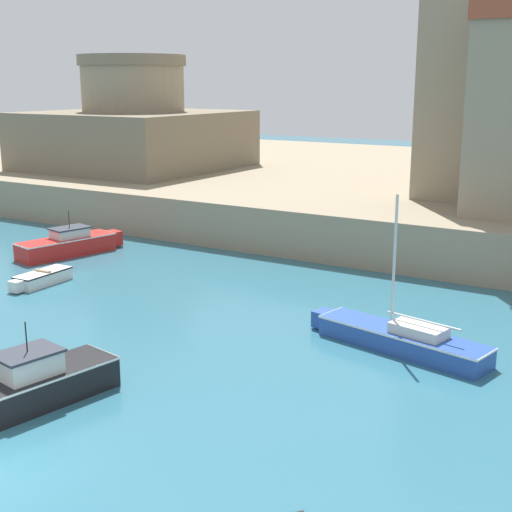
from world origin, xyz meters
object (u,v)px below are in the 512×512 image
motorboat_red_6 (69,244)px  fortress (135,129)px  sailboat_blue_0 (400,338)px  dinghy_white_4 (41,278)px  motorboat_black_2 (32,385)px

motorboat_red_6 → fortress: size_ratio=0.43×
fortress → sailboat_blue_0: bearing=-34.5°
dinghy_white_4 → fortress: size_ratio=0.23×
sailboat_blue_0 → dinghy_white_4: bearing=-177.3°
motorboat_black_2 → fortress: 37.72m
sailboat_blue_0 → dinghy_white_4: 17.22m
sailboat_blue_0 → dinghy_white_4: sailboat_blue_0 is taller
dinghy_white_4 → motorboat_red_6: size_ratio=0.53×
sailboat_blue_0 → motorboat_black_2: size_ratio=1.25×
sailboat_blue_0 → motorboat_red_6: (-20.47, 4.12, 0.14)m
motorboat_black_2 → motorboat_red_6: (-12.88, 13.94, -0.03)m
fortress → motorboat_black_2: bearing=-53.8°
motorboat_red_6 → fortress: 19.32m
motorboat_black_2 → dinghy_white_4: (-9.61, 9.00, -0.30)m
motorboat_black_2 → dinghy_white_4: motorboat_black_2 is taller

